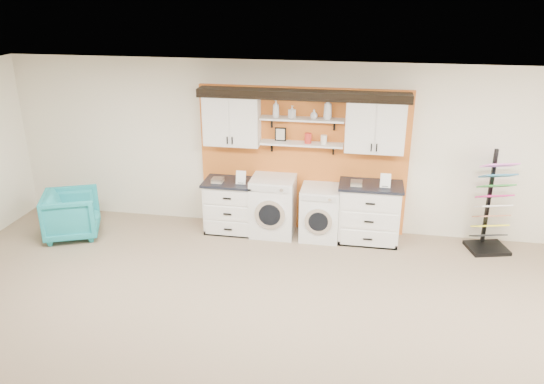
% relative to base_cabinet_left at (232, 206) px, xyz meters
% --- Properties ---
extents(ceiling, '(10.00, 10.00, 0.00)m').
position_rel_base_cabinet_left_xyz_m(ceiling, '(1.13, -3.64, 2.36)').
color(ceiling, white).
rests_on(ceiling, wall_back).
extents(wall_back, '(10.00, 0.00, 10.00)m').
position_rel_base_cabinet_left_xyz_m(wall_back, '(1.13, 0.36, 0.96)').
color(wall_back, silver).
rests_on(wall_back, floor).
extents(accent_panel, '(3.40, 0.07, 2.40)m').
position_rel_base_cabinet_left_xyz_m(accent_panel, '(1.13, 0.32, 0.76)').
color(accent_panel, '#CC6622').
rests_on(accent_panel, wall_back).
extents(upper_cabinet_left, '(0.90, 0.35, 0.84)m').
position_rel_base_cabinet_left_xyz_m(upper_cabinet_left, '(-0.00, 0.15, 1.44)').
color(upper_cabinet_left, silver).
rests_on(upper_cabinet_left, wall_back).
extents(upper_cabinet_right, '(0.90, 0.35, 0.84)m').
position_rel_base_cabinet_left_xyz_m(upper_cabinet_right, '(2.26, 0.15, 1.44)').
color(upper_cabinet_right, silver).
rests_on(upper_cabinet_right, wall_back).
extents(shelf_lower, '(1.32, 0.28, 0.03)m').
position_rel_base_cabinet_left_xyz_m(shelf_lower, '(1.13, 0.16, 1.09)').
color(shelf_lower, silver).
rests_on(shelf_lower, wall_back).
extents(shelf_upper, '(1.32, 0.28, 0.03)m').
position_rel_base_cabinet_left_xyz_m(shelf_upper, '(1.13, 0.16, 1.49)').
color(shelf_upper, silver).
rests_on(shelf_upper, wall_back).
extents(crown_molding, '(3.30, 0.41, 0.13)m').
position_rel_base_cabinet_left_xyz_m(crown_molding, '(1.13, 0.17, 1.88)').
color(crown_molding, black).
rests_on(crown_molding, wall_back).
extents(picture_frame, '(0.18, 0.02, 0.22)m').
position_rel_base_cabinet_left_xyz_m(picture_frame, '(0.78, 0.21, 1.21)').
color(picture_frame, black).
rests_on(picture_frame, shelf_lower).
extents(canister_red, '(0.11, 0.11, 0.16)m').
position_rel_base_cabinet_left_xyz_m(canister_red, '(1.23, 0.16, 1.18)').
color(canister_red, red).
rests_on(canister_red, shelf_lower).
extents(canister_cream, '(0.10, 0.10, 0.14)m').
position_rel_base_cabinet_left_xyz_m(canister_cream, '(1.48, 0.16, 1.17)').
color(canister_cream, silver).
rests_on(canister_cream, shelf_lower).
extents(base_cabinet_left, '(0.90, 0.66, 0.89)m').
position_rel_base_cabinet_left_xyz_m(base_cabinet_left, '(0.00, 0.00, 0.00)').
color(base_cabinet_left, silver).
rests_on(base_cabinet_left, floor).
extents(base_cabinet_right, '(1.00, 0.66, 0.98)m').
position_rel_base_cabinet_left_xyz_m(base_cabinet_right, '(2.26, -0.00, 0.04)').
color(base_cabinet_right, silver).
rests_on(base_cabinet_right, floor).
extents(washer, '(0.70, 0.71, 0.98)m').
position_rel_base_cabinet_left_xyz_m(washer, '(0.70, -0.00, 0.05)').
color(washer, white).
rests_on(washer, floor).
extents(dryer, '(0.62, 0.71, 0.87)m').
position_rel_base_cabinet_left_xyz_m(dryer, '(1.48, -0.00, -0.01)').
color(dryer, white).
rests_on(dryer, floor).
extents(sample_rack, '(0.68, 0.62, 1.60)m').
position_rel_base_cabinet_left_xyz_m(sample_rack, '(4.11, 0.00, 0.07)').
color(sample_rack, black).
rests_on(sample_rack, floor).
extents(armchair, '(1.09, 1.08, 0.76)m').
position_rel_base_cabinet_left_xyz_m(armchair, '(-2.54, -0.67, -0.06)').
color(armchair, teal).
rests_on(armchair, floor).
extents(soap_bottle_a, '(0.13, 0.13, 0.28)m').
position_rel_base_cabinet_left_xyz_m(soap_bottle_a, '(0.71, 0.16, 1.64)').
color(soap_bottle_a, silver).
rests_on(soap_bottle_a, shelf_upper).
extents(soap_bottle_b, '(0.12, 0.12, 0.19)m').
position_rel_base_cabinet_left_xyz_m(soap_bottle_b, '(0.97, 0.16, 1.60)').
color(soap_bottle_b, silver).
rests_on(soap_bottle_b, shelf_upper).
extents(soap_bottle_c, '(0.12, 0.12, 0.14)m').
position_rel_base_cabinet_left_xyz_m(soap_bottle_c, '(1.31, 0.16, 1.57)').
color(soap_bottle_c, silver).
rests_on(soap_bottle_c, shelf_upper).
extents(soap_bottle_d, '(0.15, 0.15, 0.34)m').
position_rel_base_cabinet_left_xyz_m(soap_bottle_d, '(1.52, 0.16, 1.67)').
color(soap_bottle_d, silver).
rests_on(soap_bottle_d, shelf_upper).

